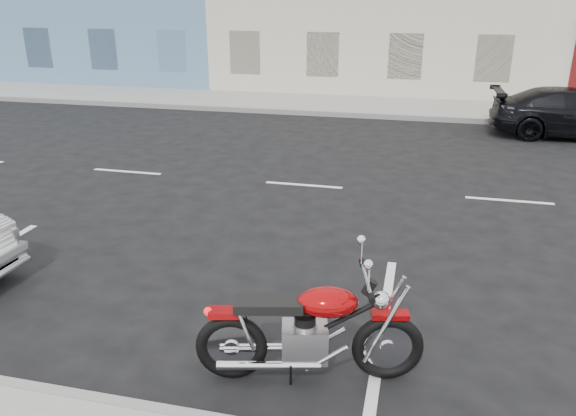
# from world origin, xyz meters

# --- Properties ---
(ground) EXTENTS (120.00, 120.00, 0.00)m
(ground) POSITION_xyz_m (0.00, 0.00, 0.00)
(ground) COLOR black
(ground) RESTS_ON ground
(sidewalk_far) EXTENTS (80.00, 3.40, 0.15)m
(sidewalk_far) POSITION_xyz_m (-5.00, 8.70, 0.07)
(sidewalk_far) COLOR gray
(sidewalk_far) RESTS_ON ground
(curb_far) EXTENTS (80.00, 0.12, 0.16)m
(curb_far) POSITION_xyz_m (-5.00, 7.00, 0.08)
(curb_far) COLOR gray
(curb_far) RESTS_ON ground
(motorcycle) EXTENTS (2.26, 0.89, 1.15)m
(motorcycle) POSITION_xyz_m (0.13, -5.87, 0.52)
(motorcycle) COLOR black
(motorcycle) RESTS_ON ground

